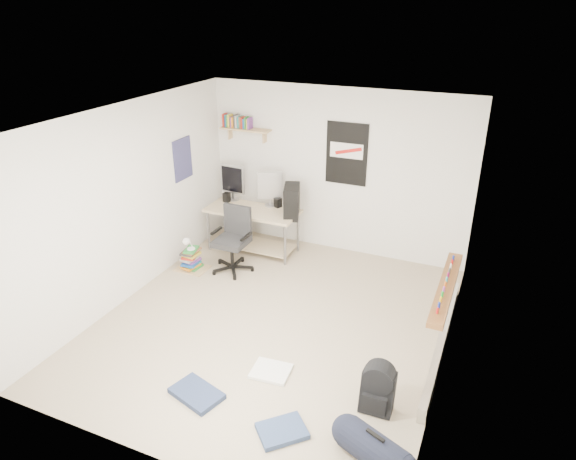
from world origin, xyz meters
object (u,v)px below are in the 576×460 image
at_px(office_chair, 231,240).
at_px(book_stack, 192,260).
at_px(desk, 253,229).
at_px(backpack, 378,392).
at_px(duffel_bag, 374,450).

distance_m(office_chair, book_stack, 0.69).
distance_m(desk, office_chair, 0.71).
distance_m(desk, book_stack, 1.08).
relative_size(backpack, book_stack, 0.90).
height_order(office_chair, book_stack, office_chair).
bearing_deg(backpack, desk, 133.86).
bearing_deg(desk, duffel_bag, -25.83).
bearing_deg(book_stack, office_chair, 20.32).
xyz_separation_m(desk, book_stack, (-0.55, -0.90, -0.22)).
xyz_separation_m(backpack, book_stack, (-3.18, 1.66, -0.05)).
height_order(backpack, duffel_bag, duffel_bag).
relative_size(desk, duffel_bag, 2.44).
xyz_separation_m(office_chair, book_stack, (-0.56, -0.21, -0.34)).
bearing_deg(book_stack, duffel_bag, -34.67).
relative_size(office_chair, duffel_bag, 1.63).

